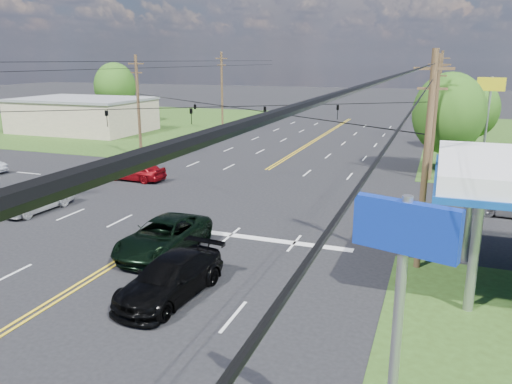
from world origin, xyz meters
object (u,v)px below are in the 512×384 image
at_px(pickup_white, 37,198).
at_px(retail_nw, 83,116).
at_px(tree_right_a, 449,114).
at_px(suv_black, 170,278).
at_px(tree_far_l, 115,87).
at_px(pole_right_far, 439,96).
at_px(pole_left_far, 222,91).
at_px(polesign_se, 401,277).
at_px(pickup_dkgreen, 164,236).
at_px(tree_right_b, 474,109).
at_px(pole_ne, 435,116).
at_px(pole_se, 426,160).
at_px(pole_nw, 138,106).

bearing_deg(pickup_white, retail_nw, 127.65).
distance_m(tree_right_a, suv_black, 29.38).
xyz_separation_m(tree_far_l, pickup_white, (22.50, -40.00, -4.36)).
xyz_separation_m(pole_right_far, tree_right_a, (1.00, -16.00, -0.30)).
height_order(suv_black, pickup_white, pickup_white).
relative_size(pole_left_far, pole_right_far, 1.00).
bearing_deg(pole_left_far, pole_right_far, 0.00).
xyz_separation_m(pole_left_far, polesign_se, (26.00, -50.00, -0.06)).
height_order(pickup_dkgreen, suv_black, pickup_dkgreen).
bearing_deg(tree_right_a, pole_left_far, 149.35).
bearing_deg(tree_far_l, tree_right_b, -9.37).
bearing_deg(pickup_white, pole_ne, 40.38).
bearing_deg(pole_se, pole_nw, 145.30).
height_order(pole_nw, tree_far_l, pole_nw).
height_order(tree_right_b, tree_far_l, tree_far_l).
relative_size(pole_nw, suv_black, 1.73).
bearing_deg(polesign_se, pole_right_far, 90.00).
bearing_deg(pole_ne, suv_black, -110.15).
relative_size(pole_left_far, tree_right_b, 1.41).
xyz_separation_m(tree_right_b, pickup_dkgreen, (-15.08, -35.36, -3.39)).
distance_m(pole_se, pole_ne, 18.00).
xyz_separation_m(tree_far_l, suv_black, (36.06, -47.35, -4.40)).
bearing_deg(pole_ne, tree_far_l, 152.93).
height_order(pickup_dkgreen, pickup_white, pickup_white).
relative_size(pole_nw, tree_right_b, 1.34).
bearing_deg(pole_ne, tree_right_b, 76.87).
distance_m(pole_right_far, tree_far_l, 45.18).
bearing_deg(pole_nw, pole_right_far, 36.16).
height_order(pole_se, tree_right_a, pole_se).
bearing_deg(tree_right_b, tree_right_a, -101.77).
bearing_deg(pole_right_far, retail_nw, -172.06).
height_order(tree_right_b, polesign_se, tree_right_b).
xyz_separation_m(pole_ne, polesign_se, (-0.00, -31.00, 0.19)).
distance_m(retail_nw, pickup_dkgreen, 45.84).
xyz_separation_m(retail_nw, pole_ne, (43.00, -13.00, 2.92)).
height_order(pickup_white, polesign_se, polesign_se).
relative_size(pole_left_far, suv_black, 1.82).
relative_size(tree_right_a, pickup_dkgreen, 1.38).
relative_size(pole_nw, tree_right_a, 1.16).
bearing_deg(suv_black, tree_far_l, 133.28).
relative_size(retail_nw, tree_right_b, 2.26).
xyz_separation_m(retail_nw, pickup_dkgreen, (31.42, -33.36, -1.18)).
distance_m(tree_right_a, pickup_dkgreen, 26.84).
bearing_deg(pole_left_far, suv_black, -68.51).
bearing_deg(retail_nw, tree_right_a, -12.80).
relative_size(tree_far_l, pickup_dkgreen, 1.47).
height_order(pole_left_far, pole_right_far, same).
bearing_deg(tree_right_b, pole_se, -96.05).
relative_size(pole_ne, pole_right_far, 0.95).
bearing_deg(pickup_dkgreen, pole_nw, 125.70).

